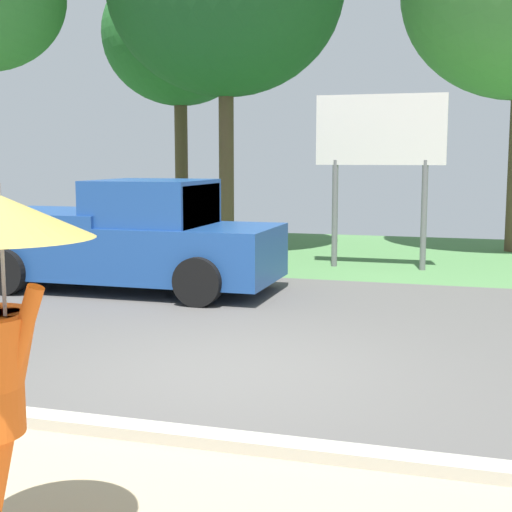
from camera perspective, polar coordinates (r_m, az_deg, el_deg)
name	(u,v)px	position (r m, az deg, el deg)	size (l,w,h in m)	color
ground_plane	(295,317)	(10.70, 3.04, -4.77)	(40.00, 22.00, 0.20)	#565451
pickup_truck	(128,239)	(12.69, -9.95, 1.30)	(5.20, 2.28, 1.88)	#1E478C
roadside_billboard	(380,142)	(15.07, 9.63, 8.70)	(2.60, 0.12, 3.50)	slate
tree_right_mid	(180,35)	(20.94, -5.95, 16.68)	(4.21, 4.21, 7.48)	brown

